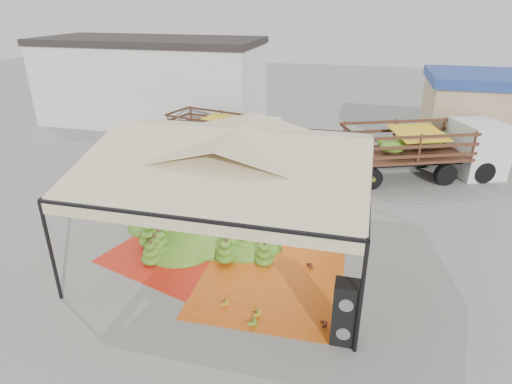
% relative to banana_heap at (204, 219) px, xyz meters
% --- Properties ---
extents(ground, '(90.00, 90.00, 0.00)m').
position_rel_banana_heap_xyz_m(ground, '(1.35, -0.24, -0.66)').
color(ground, slate).
rests_on(ground, ground).
extents(canopy_tent, '(8.10, 8.10, 4.00)m').
position_rel_banana_heap_xyz_m(canopy_tent, '(1.35, -0.24, 2.64)').
color(canopy_tent, black).
rests_on(canopy_tent, ground).
extents(building_white, '(14.30, 6.30, 5.40)m').
position_rel_banana_heap_xyz_m(building_white, '(-8.65, 13.76, 2.06)').
color(building_white, silver).
rests_on(building_white, ground).
extents(building_tan, '(6.30, 5.30, 4.10)m').
position_rel_banana_heap_xyz_m(building_tan, '(11.35, 12.76, 1.42)').
color(building_tan, tan).
rests_on(building_tan, ground).
extents(tarp_left, '(5.11, 4.98, 0.01)m').
position_rel_banana_heap_xyz_m(tarp_left, '(-0.36, -1.17, -0.65)').
color(tarp_left, red).
rests_on(tarp_left, ground).
extents(tarp_right, '(4.24, 4.45, 0.01)m').
position_rel_banana_heap_xyz_m(tarp_right, '(2.84, -2.06, -0.65)').
color(tarp_right, '#CB5F13').
rests_on(tarp_right, ground).
extents(banana_heap, '(7.41, 6.71, 1.32)m').
position_rel_banana_heap_xyz_m(banana_heap, '(0.00, 0.00, 0.00)').
color(banana_heap, '#407418').
rests_on(banana_heap, ground).
extents(hand_yellow_a, '(0.42, 0.35, 0.19)m').
position_rel_banana_heap_xyz_m(hand_yellow_a, '(1.78, -3.40, -0.56)').
color(hand_yellow_a, gold).
rests_on(hand_yellow_a, ground).
extents(hand_yellow_b, '(0.57, 0.50, 0.23)m').
position_rel_banana_heap_xyz_m(hand_yellow_b, '(2.72, -3.60, -0.54)').
color(hand_yellow_b, gold).
rests_on(hand_yellow_b, ground).
extents(hand_red_a, '(0.50, 0.44, 0.19)m').
position_rel_banana_heap_xyz_m(hand_red_a, '(4.47, -3.59, -0.56)').
color(hand_red_a, '#592114').
rests_on(hand_red_a, ground).
extents(hand_red_b, '(0.53, 0.46, 0.21)m').
position_rel_banana_heap_xyz_m(hand_red_b, '(3.77, -1.09, -0.55)').
color(hand_red_b, '#572614').
rests_on(hand_red_b, ground).
extents(hand_green, '(0.53, 0.46, 0.22)m').
position_rel_banana_heap_xyz_m(hand_green, '(2.70, -3.94, -0.55)').
color(hand_green, '#4E851B').
rests_on(hand_green, ground).
extents(hanging_bunches, '(3.24, 0.24, 0.20)m').
position_rel_banana_heap_xyz_m(hanging_bunches, '(3.95, 0.18, 1.96)').
color(hanging_bunches, '#577A19').
rests_on(hanging_bunches, ground).
extents(speaker_stack, '(0.60, 0.53, 1.67)m').
position_rel_banana_heap_xyz_m(speaker_stack, '(5.05, -3.94, 0.18)').
color(speaker_stack, black).
rests_on(speaker_stack, ground).
extents(banana_leaves, '(0.96, 1.36, 3.70)m').
position_rel_banana_heap_xyz_m(banana_leaves, '(-0.03, 0.55, -0.66)').
color(banana_leaves, '#336A1C').
rests_on(banana_leaves, ground).
extents(vendor, '(0.79, 0.62, 1.89)m').
position_rel_banana_heap_xyz_m(vendor, '(0.64, 2.43, 0.29)').
color(vendor, gray).
rests_on(vendor, ground).
extents(truck_left, '(6.33, 3.43, 2.06)m').
position_rel_banana_heap_xyz_m(truck_left, '(-1.90, 8.64, 0.61)').
color(truck_left, '#4B2719').
rests_on(truck_left, ground).
extents(truck_right, '(7.65, 5.03, 2.49)m').
position_rel_banana_heap_xyz_m(truck_right, '(8.12, 7.82, 0.88)').
color(truck_right, '#502E1A').
rests_on(truck_right, ground).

